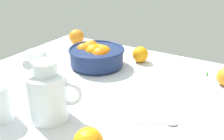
# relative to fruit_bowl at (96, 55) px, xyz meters

# --- Properties ---
(ground_plane) EXTENTS (1.13, 1.03, 0.03)m
(ground_plane) POSITION_rel_fruit_bowl_xyz_m (0.15, -0.21, -0.07)
(ground_plane) COLOR silver
(fruit_bowl) EXTENTS (0.24, 0.24, 0.10)m
(fruit_bowl) POSITION_rel_fruit_bowl_xyz_m (0.00, 0.00, 0.00)
(fruit_bowl) COLOR navy
(fruit_bowl) RESTS_ON ground_plane
(juice_pitcher) EXTENTS (0.16, 0.12, 0.19)m
(juice_pitcher) POSITION_rel_fruit_bowl_xyz_m (0.10, -0.40, 0.02)
(juice_pitcher) COLOR white
(juice_pitcher) RESTS_ON ground_plane
(juice_glass) EXTENTS (0.08, 0.08, 0.12)m
(juice_glass) POSITION_rel_fruit_bowl_xyz_m (-0.12, -0.23, -0.00)
(juice_glass) COLOR white
(juice_glass) RESTS_ON ground_plane
(loose_orange_2) EXTENTS (0.08, 0.08, 0.08)m
(loose_orange_2) POSITION_rel_fruit_bowl_xyz_m (-0.26, 0.20, -0.01)
(loose_orange_2) COLOR orange
(loose_orange_2) RESTS_ON ground_plane
(loose_orange_4) EXTENTS (0.07, 0.07, 0.07)m
(loose_orange_4) POSITION_rel_fruit_bowl_xyz_m (0.15, 0.14, -0.02)
(loose_orange_4) COLOR orange
(loose_orange_4) RESTS_ON ground_plane
(spoon) EXTENTS (0.13, 0.07, 0.01)m
(spoon) POSITION_rel_fruit_bowl_xyz_m (0.41, -0.26, -0.05)
(spoon) COLOR silver
(spoon) RESTS_ON ground_plane
(herb_sprig_0) EXTENTS (0.01, 0.07, 0.01)m
(herb_sprig_0) POSITION_rel_fruit_bowl_xyz_m (0.44, 0.16, -0.05)
(herb_sprig_0) COLOR #3D7635
(herb_sprig_0) RESTS_ON ground_plane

